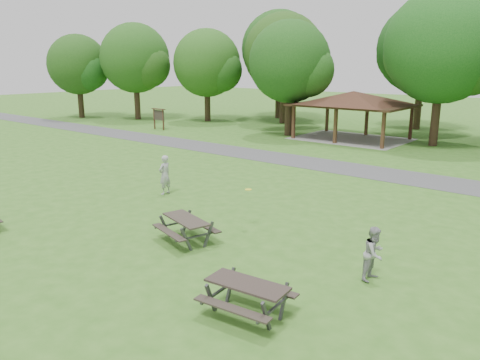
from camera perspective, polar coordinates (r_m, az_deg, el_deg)
name	(u,v)px	position (r m, az deg, el deg)	size (l,w,h in m)	color
ground	(147,232)	(17.08, -11.24, -6.24)	(160.00, 160.00, 0.00)	#35691E
asphalt_path	(336,167)	(27.73, 11.60, 1.61)	(120.00, 3.20, 0.02)	#454547
pavilion	(353,100)	(37.94, 13.64, 9.45)	(8.60, 7.01, 3.76)	#3B2215
notice_board	(159,115)	(43.18, -9.89, 7.81)	(1.60, 0.30, 1.88)	#381E14
tree_row_a	(136,60)	(51.61, -12.59, 14.06)	(7.56, 7.20, 9.97)	black
tree_row_b	(208,65)	(48.82, -3.97, 13.80)	(7.14, 6.80, 9.28)	black
tree_row_c	(285,56)	(47.17, 5.48, 14.82)	(8.19, 7.80, 10.67)	black
tree_row_d	(291,64)	(38.99, 6.20, 13.85)	(6.93, 6.60, 9.27)	black
tree_row_e	(444,49)	(36.60, 23.60, 14.38)	(8.40, 8.00, 11.02)	black
tree_deep_a	(280,51)	(51.76, 4.90, 15.41)	(8.40, 8.00, 11.38)	#311F15
tree_deep_b	(424,51)	(45.43, 21.57, 14.41)	(8.40, 8.00, 11.13)	#322216
tree_flank_left	(79,66)	(54.79, -19.08, 12.96)	(6.72, 6.40, 8.93)	black
picnic_table_middle	(186,224)	(15.78, -6.58, -5.35)	(2.32, 2.05, 0.85)	#2D2721
picnic_table_far	(247,291)	(11.32, 0.88, -13.35)	(2.14, 1.79, 0.86)	#2B221F
frisbee_in_flight	(248,189)	(16.71, 1.03, -1.16)	(0.27, 0.27, 0.02)	yellow
frisbee_thrower	(165,175)	(21.56, -9.16, 0.62)	(0.66, 0.43, 1.81)	#A3A3A5
frisbee_catcher	(374,254)	(13.51, 16.06, -8.61)	(0.74, 0.58, 1.53)	#969698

